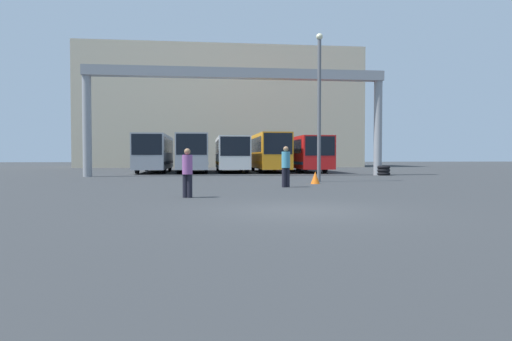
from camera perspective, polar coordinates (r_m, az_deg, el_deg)
The scene contains 13 objects.
ground_plane at distance 11.91m, azimuth 5.25°, elevation -5.00°, with size 200.00×200.00×0.00m, color #2D3033.
building_backdrop at distance 62.44m, azimuth -4.35°, elevation 7.52°, with size 35.97×12.00×15.26m.
overhead_gantry at distance 32.81m, azimuth -2.30°, elevation 10.10°, with size 21.30×0.80×7.62m.
bus_slot_0 at distance 40.84m, azimuth -12.55°, elevation 2.37°, with size 2.49×11.28×3.19m.
bus_slot_1 at distance 40.28m, azimuth -7.87°, elevation 2.42°, with size 2.55×10.59×3.22m.
bus_slot_2 at distance 40.17m, azimuth -3.11°, elevation 2.28°, with size 2.53×10.23×3.02m.
bus_slot_3 at distance 40.86m, azimuth 1.54°, elevation 2.51°, with size 2.47×10.95×3.32m.
bus_slot_4 at distance 42.21m, azimuth 5.88°, elevation 2.30°, with size 2.62×12.48×3.08m.
pedestrian_near_right at distance 15.61m, azimuth -8.57°, elevation -0.13°, with size 0.35×0.35×1.67m.
pedestrian_mid_left at distance 20.67m, azimuth 3.75°, elevation 0.62°, with size 0.39×0.39×1.85m.
traffic_cone at distance 23.39m, azimuth 7.42°, elevation -0.90°, with size 0.46×0.46×0.62m.
tire_stack at distance 34.84m, azimuth 15.59°, elevation 0.01°, with size 1.04×1.04×0.72m.
lamp_post at distance 25.49m, azimuth 7.91°, elevation 8.56°, with size 0.36×0.36×8.11m.
Camera 1 is at (-2.43, -11.58, 1.41)m, focal length 32.00 mm.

